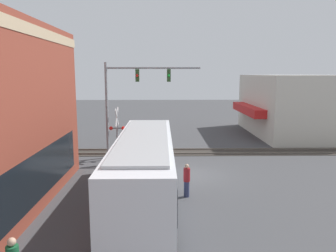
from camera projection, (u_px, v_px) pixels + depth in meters
name	position (u px, v px, depth m)	size (l,w,h in m)	color
ground_plane	(194.00, 175.00, 20.41)	(120.00, 120.00, 0.00)	#424244
shop_building	(295.00, 105.00, 33.91)	(13.03, 9.97, 6.12)	beige
city_bus	(145.00, 167.00, 15.53)	(12.08, 2.59, 3.38)	silver
traffic_signal_gantry	(132.00, 90.00, 23.85)	(0.42, 6.94, 7.07)	gray
crossing_signal	(117.00, 128.00, 24.01)	(1.41, 1.18, 3.81)	gray
rail_track_near	(187.00, 152.00, 26.33)	(2.60, 60.00, 0.15)	#332D28
parked_car_silver	(154.00, 132.00, 31.56)	(4.53, 1.82, 1.50)	#B7B7BC
pedestrian_near_bus	(187.00, 180.00, 16.66)	(0.34, 0.34, 1.73)	#2D3351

